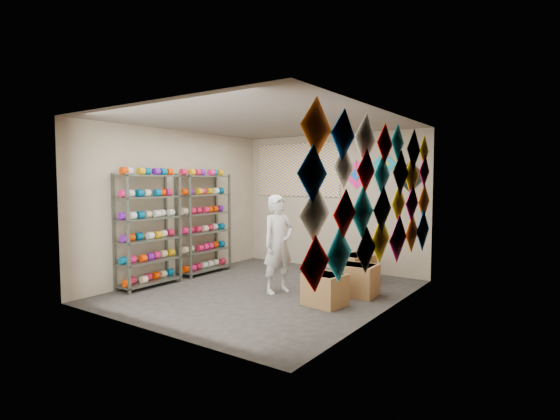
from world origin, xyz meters
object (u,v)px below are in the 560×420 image
Objects in this scene: shopkeeper at (278,244)px; carton_a at (325,289)px; shelf_rack_front at (149,230)px; carton_b at (357,280)px; shelf_rack_back at (204,224)px; carton_c at (355,269)px.

shopkeeper is 2.87× the size of carton_a.
shelf_rack_front is 3.13m from carton_a.
carton_a is 0.92× the size of carton_b.
carton_c is at bearing 19.25° from shelf_rack_back.
shelf_rack_back reaches higher than carton_c.
carton_b is 0.88m from carton_c.
carton_c is at bearing 107.16° from carton_a.
shelf_rack_back is at bearing -143.03° from carton_c.
shelf_rack_front is 1.22× the size of shopkeeper.
shopkeeper is at bearing -100.28° from carton_c.
carton_b reaches higher than carton_a.
carton_b is (3.11, 0.17, -0.71)m from shelf_rack_back.
carton_c is at bearing 113.60° from carton_b.
shelf_rack_front reaches higher than carton_c.
shelf_rack_front reaches higher than carton_a.
shopkeeper reaches higher than carton_c.
carton_a is at bearing -85.04° from shopkeeper.
shelf_rack_front reaches higher than carton_b.
carton_a is 0.98× the size of carton_c.
shelf_rack_front and shelf_rack_back have the same top height.
shelf_rack_back is 3.21× the size of carton_b.
shelf_rack_front is 3.43× the size of carton_c.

